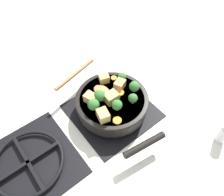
{
  "coord_description": "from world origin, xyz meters",
  "views": [
    {
      "loc": [
        -0.4,
        0.31,
        0.73
      ],
      "look_at": [
        0.0,
        0.0,
        0.09
      ],
      "focal_mm": 35.0,
      "sensor_mm": 36.0,
      "label": 1
    }
  ],
  "objects": [
    {
      "name": "salt_shaker",
      "position": [
        -0.35,
        -0.23,
        0.04
      ],
      "size": [
        0.04,
        0.04,
        0.09
      ],
      "color": "white",
      "rests_on": "ground_plane"
    },
    {
      "name": "broccoli_floret_north_edge",
      "position": [
        0.02,
        0.04,
        0.11
      ],
      "size": [
        0.04,
        0.04,
        0.05
      ],
      "color": "#709956",
      "rests_on": "skillet_pan"
    },
    {
      "name": "broccoli_floret_west_rim",
      "position": [
        -0.05,
        0.02,
        0.11
      ],
      "size": [
        0.04,
        0.04,
        0.05
      ],
      "color": "#709956",
      "rests_on": "skillet_pan"
    },
    {
      "name": "broccoli_floret_near_spoon",
      "position": [
        0.04,
        -0.08,
        0.11
      ],
      "size": [
        0.03,
        0.03,
        0.04
      ],
      "color": "#709956",
      "rests_on": "skillet_pan"
    },
    {
      "name": "front_burner_grate",
      "position": [
        0.0,
        0.0,
        0.01
      ],
      "size": [
        0.31,
        0.31,
        0.03
      ],
      "color": "black",
      "rests_on": "ground_plane"
    },
    {
      "name": "skillet_pan",
      "position": [
        -0.0,
        0.0,
        0.06
      ],
      "size": [
        0.37,
        0.28,
        0.06
      ],
      "color": "black",
      "rests_on": "front_burner_grate"
    },
    {
      "name": "carrot_slice_orange_thin",
      "position": [
        0.0,
        -0.04,
        0.09
      ],
      "size": [
        0.03,
        0.03,
        0.01
      ],
      "primitive_type": "cylinder",
      "color": "orange",
      "rests_on": "skillet_pan"
    },
    {
      "name": "tofu_cube_near_handle",
      "position": [
        -0.05,
        0.08,
        0.1
      ],
      "size": [
        0.05,
        0.05,
        0.04
      ],
      "primitive_type": "cube",
      "rotation": [
        0.0,
        0.0,
        2.9
      ],
      "color": "tan",
      "rests_on": "skillet_pan"
    },
    {
      "name": "rear_burner_grate",
      "position": [
        0.0,
        0.36,
        0.01
      ],
      "size": [
        0.31,
        0.31,
        0.03
      ],
      "color": "black",
      "rests_on": "ground_plane"
    },
    {
      "name": "tofu_cube_center_large",
      "position": [
        0.09,
        -0.03,
        0.1
      ],
      "size": [
        0.04,
        0.05,
        0.03
      ],
      "primitive_type": "cube",
      "rotation": [
        0.0,
        0.0,
        4.36
      ],
      "color": "tan",
      "rests_on": "skillet_pan"
    },
    {
      "name": "broccoli_floret_south_cluster",
      "position": [
        0.0,
        0.08,
        0.11
      ],
      "size": [
        0.04,
        0.04,
        0.05
      ],
      "color": "#709956",
      "rests_on": "skillet_pan"
    },
    {
      "name": "tofu_cube_west_chunk",
      "position": [
        -0.01,
        0.01,
        0.11
      ],
      "size": [
        0.04,
        0.05,
        0.04
      ],
      "primitive_type": "cube",
      "rotation": [
        0.0,
        0.0,
        1.54
      ],
      "color": "tan",
      "rests_on": "skillet_pan"
    },
    {
      "name": "carrot_slice_edge_slice",
      "position": [
        -0.09,
        0.05,
        0.09
      ],
      "size": [
        0.03,
        0.03,
        0.01
      ],
      "primitive_type": "cylinder",
      "color": "orange",
      "rests_on": "skillet_pan"
    },
    {
      "name": "tofu_cube_east_chunk",
      "position": [
        0.04,
        0.07,
        0.1
      ],
      "size": [
        0.05,
        0.05,
        0.03
      ],
      "primitive_type": "cube",
      "rotation": [
        0.0,
        0.0,
        3.44
      ],
      "color": "tan",
      "rests_on": "skillet_pan"
    },
    {
      "name": "carrot_slice_near_center",
      "position": [
        0.07,
        -0.07,
        0.09
      ],
      "size": [
        0.02,
        0.02,
        0.01
      ],
      "primitive_type": "cylinder",
      "color": "orange",
      "rests_on": "skillet_pan"
    },
    {
      "name": "tofu_cube_back_piece",
      "position": [
        0.02,
        -0.06,
        0.1
      ],
      "size": [
        0.05,
        0.05,
        0.03
      ],
      "primitive_type": "cube",
      "rotation": [
        0.0,
        0.0,
        5.12
      ],
      "color": "tan",
      "rests_on": "skillet_pan"
    },
    {
      "name": "broccoli_floret_center_top",
      "position": [
        -0.06,
        -0.05,
        0.11
      ],
      "size": [
        0.03,
        0.03,
        0.04
      ],
      "color": "#709956",
      "rests_on": "skillet_pan"
    },
    {
      "name": "ground_plane",
      "position": [
        0.0,
        0.0,
        0.0
      ],
      "size": [
        2.4,
        2.4,
        0.0
      ],
      "primitive_type": "plane",
      "color": "silver"
    },
    {
      "name": "wooden_spoon",
      "position": [
        0.12,
        0.03,
        0.09
      ],
      "size": [
        0.21,
        0.21,
        0.02
      ],
      "color": "#A87A4C",
      "rests_on": "skillet_pan"
    },
    {
      "name": "broccoli_floret_east_rim",
      "position": [
        -0.03,
        -0.09,
        0.11
      ],
      "size": [
        0.04,
        0.04,
        0.05
      ],
      "color": "#709956",
      "rests_on": "skillet_pan"
    }
  ]
}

